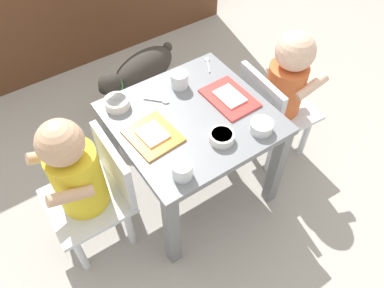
% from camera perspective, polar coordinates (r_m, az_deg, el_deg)
% --- Properties ---
extents(ground_plane, '(7.00, 7.00, 0.00)m').
position_cam_1_polar(ground_plane, '(1.74, 0.00, -6.28)').
color(ground_plane, '#9E998E').
extents(dining_table, '(0.55, 0.53, 0.45)m').
position_cam_1_polar(dining_table, '(1.44, 0.00, 1.94)').
color(dining_table, slate).
rests_on(dining_table, ground).
extents(seated_child_left, '(0.28, 0.28, 0.66)m').
position_cam_1_polar(seated_child_left, '(1.32, -16.42, -4.53)').
color(seated_child_left, silver).
rests_on(seated_child_left, ground).
extents(seated_child_right, '(0.30, 0.30, 0.64)m').
position_cam_1_polar(seated_child_right, '(1.62, 13.59, 8.58)').
color(seated_child_right, silver).
rests_on(seated_child_right, ground).
extents(dog, '(0.47, 0.26, 0.32)m').
position_cam_1_polar(dog, '(1.96, -7.76, 10.59)').
color(dog, '#332D28').
rests_on(dog, ground).
extents(food_tray_left, '(0.17, 0.19, 0.02)m').
position_cam_1_polar(food_tray_left, '(1.32, -5.90, 1.34)').
color(food_tray_left, orange).
rests_on(food_tray_left, dining_table).
extents(food_tray_right, '(0.15, 0.21, 0.02)m').
position_cam_1_polar(food_tray_right, '(1.45, 5.63, 6.93)').
color(food_tray_right, red).
rests_on(food_tray_right, dining_table).
extents(water_cup_left, '(0.07, 0.07, 0.06)m').
position_cam_1_polar(water_cup_left, '(1.19, -1.46, -4.03)').
color(water_cup_left, white).
rests_on(water_cup_left, dining_table).
extents(water_cup_right, '(0.07, 0.07, 0.06)m').
position_cam_1_polar(water_cup_right, '(1.48, -1.89, 9.45)').
color(water_cup_right, white).
rests_on(water_cup_right, dining_table).
extents(cereal_bowl_right_side, '(0.09, 0.09, 0.03)m').
position_cam_1_polar(cereal_bowl_right_side, '(1.30, 4.46, 1.12)').
color(cereal_bowl_right_side, white).
rests_on(cereal_bowl_right_side, dining_table).
extents(cereal_bowl_left_side, '(0.09, 0.09, 0.04)m').
position_cam_1_polar(cereal_bowl_left_side, '(1.43, -11.16, 6.09)').
color(cereal_bowl_left_side, white).
rests_on(cereal_bowl_left_side, dining_table).
extents(veggie_bowl_near, '(0.08, 0.08, 0.04)m').
position_cam_1_polar(veggie_bowl_near, '(1.34, 10.33, 2.66)').
color(veggie_bowl_near, white).
rests_on(veggie_bowl_near, dining_table).
extents(spoon_by_left_tray, '(0.08, 0.08, 0.01)m').
position_cam_1_polar(spoon_by_left_tray, '(1.44, -4.94, 6.44)').
color(spoon_by_left_tray, silver).
rests_on(spoon_by_left_tray, dining_table).
extents(spoon_by_right_tray, '(0.06, 0.09, 0.01)m').
position_cam_1_polar(spoon_by_right_tray, '(1.61, 2.38, 12.03)').
color(spoon_by_right_tray, silver).
rests_on(spoon_by_right_tray, dining_table).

